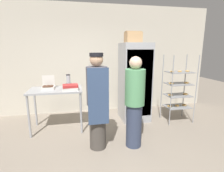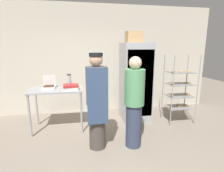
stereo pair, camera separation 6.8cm
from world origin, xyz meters
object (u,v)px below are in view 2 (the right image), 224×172
Objects in this scene: baking_rack at (180,90)px; person_baker at (97,101)px; refrigerator at (135,82)px; donut_box at (49,86)px; cardboard_storage_box at (134,37)px; binder_stack at (71,87)px; blender_pitcher at (69,81)px; person_customer at (134,102)px.

person_baker is (-2.05, -0.81, 0.10)m from baking_rack.
donut_box is (-1.99, -0.22, 0.02)m from refrigerator.
cardboard_storage_box is at bearing 48.53° from person_baker.
baking_rack is 4.44× the size of cardboard_storage_box.
donut_box reaches higher than binder_stack.
blender_pitcher is 0.79× the size of cardboard_storage_box.
cardboard_storage_box is at bearing 74.29° from person_customer.
cardboard_storage_box is at bearing 164.86° from baking_rack.
cardboard_storage_box reaches higher than person_customer.
cardboard_storage_box is 1.69m from person_customer.
binder_stack is (0.46, -0.18, 0.01)m from donut_box.
binder_stack is (0.04, -0.28, -0.07)m from blender_pitcher.
person_customer is (-1.40, -0.88, 0.05)m from baking_rack.
person_customer is at bearing -36.89° from binder_stack.
donut_box is at bearing -175.30° from cardboard_storage_box.
binder_stack is at bearing 143.11° from person_customer.
person_customer reaches higher than blender_pitcher.
person_baker is (-1.06, -1.17, -0.06)m from refrigerator.
cardboard_storage_box is 1.85m from person_baker.
cardboard_storage_box is (1.44, 0.34, 1.04)m from binder_stack.
baking_rack is 5.62× the size of blender_pitcher.
donut_box is 0.86× the size of binder_stack.
refrigerator reaches higher than person_customer.
cardboard_storage_box reaches higher than blender_pitcher.
donut_box is 0.77× the size of cardboard_storage_box.
person_customer is at bearing -105.71° from cardboard_storage_box.
baking_rack is 4.95× the size of binder_stack.
binder_stack is 1.81m from cardboard_storage_box.
baking_rack reaches higher than donut_box.
person_customer is (-0.33, -1.17, -1.17)m from cardboard_storage_box.
blender_pitcher is at bearing 12.96° from donut_box.
donut_box is at bearing 134.42° from person_baker.
donut_box is 0.97× the size of blender_pitcher.
blender_pitcher is at bearing 99.20° from binder_stack.
refrigerator is at bearing 6.34° from donut_box.
blender_pitcher is 0.88× the size of binder_stack.
refrigerator is 1.12× the size of person_baker.
baking_rack is at bearing 21.68° from person_baker.
refrigerator is 1.17× the size of baking_rack.
blender_pitcher is at bearing -175.47° from refrigerator.
person_baker is 1.04× the size of person_customer.
binder_stack is 1.40m from person_customer.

